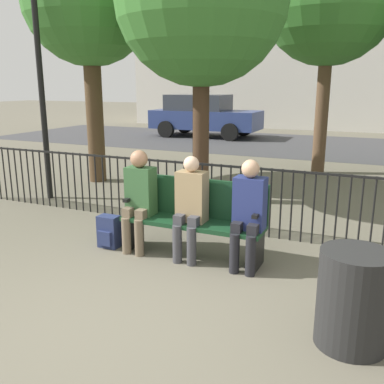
% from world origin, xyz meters
% --- Properties ---
extents(ground_plane, '(80.00, 80.00, 0.00)m').
position_xyz_m(ground_plane, '(0.00, 0.00, 0.00)').
color(ground_plane, '#605B4C').
extents(park_bench, '(1.72, 0.45, 0.92)m').
position_xyz_m(park_bench, '(0.00, 1.71, 0.49)').
color(park_bench, '#14381E').
rests_on(park_bench, ground).
extents(seated_person_0, '(0.34, 0.39, 1.25)m').
position_xyz_m(seated_person_0, '(-0.68, 1.59, 0.70)').
color(seated_person_0, brown).
rests_on(seated_person_0, ground).
extents(seated_person_1, '(0.34, 0.39, 1.22)m').
position_xyz_m(seated_person_1, '(0.00, 1.59, 0.67)').
color(seated_person_1, '#3D3D42').
rests_on(seated_person_1, ground).
extents(seated_person_2, '(0.34, 0.39, 1.23)m').
position_xyz_m(seated_person_2, '(0.69, 1.59, 0.68)').
color(seated_person_2, black).
rests_on(seated_person_2, ground).
extents(backpack, '(0.26, 0.21, 0.41)m').
position_xyz_m(backpack, '(-1.09, 1.50, 0.20)').
color(backpack, navy).
rests_on(backpack, ground).
extents(fence_railing, '(9.01, 0.03, 0.95)m').
position_xyz_m(fence_railing, '(-0.02, 2.67, 0.56)').
color(fence_railing, black).
rests_on(fence_railing, ground).
extents(tree_2, '(2.57, 2.57, 4.91)m').
position_xyz_m(tree_2, '(-3.53, 4.63, 3.58)').
color(tree_2, '#4C3823').
rests_on(tree_2, ground).
extents(lamp_post, '(0.28, 0.28, 4.14)m').
position_xyz_m(lamp_post, '(-3.48, 3.10, 2.69)').
color(lamp_post, black).
rests_on(lamp_post, ground).
extents(street_surface, '(24.00, 6.00, 0.01)m').
position_xyz_m(street_surface, '(0.00, 12.00, 0.00)').
color(street_surface, '#3D3D3F').
rests_on(street_surface, ground).
extents(parked_car_0, '(4.20, 1.94, 1.62)m').
position_xyz_m(parked_car_0, '(-4.49, 12.89, 0.84)').
color(parked_car_0, navy).
rests_on(parked_car_0, ground).
extents(trash_bin, '(0.56, 0.56, 0.78)m').
position_xyz_m(trash_bin, '(1.86, 0.52, 0.39)').
color(trash_bin, black).
rests_on(trash_bin, ground).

